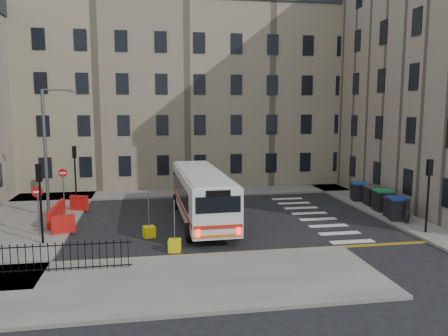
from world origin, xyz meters
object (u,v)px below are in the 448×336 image
object	(u,v)px
wheelie_bin_a	(398,208)
bollard_chevron	(175,245)
streetlamp	(45,151)
wheelie_bin_b	(395,207)
pedestrian	(407,211)
bus	(202,193)
bollard_yellow	(149,232)
wheelie_bin_c	(383,200)
wheelie_bin_e	(359,191)
wheelie_bin_d	(373,195)

from	to	relation	value
wheelie_bin_a	bollard_chevron	bearing A→B (deg)	-150.18
streetlamp	wheelie_bin_b	xyz separation A→B (m)	(21.76, -4.12, -3.53)
pedestrian	bollard_chevron	bearing A→B (deg)	-34.55
bus	bollard_yellow	bearing A→B (deg)	-140.44
wheelie_bin_b	pedestrian	bearing A→B (deg)	-101.47
bus	wheelie_bin_a	bearing A→B (deg)	-11.73
wheelie_bin_a	wheelie_bin_b	size ratio (longest dim) A/B	1.18
pedestrian	bollard_chevron	distance (m)	14.25
wheelie_bin_a	wheelie_bin_c	distance (m)	2.41
streetlamp	wheelie_bin_c	xyz separation A→B (m)	(21.96, -2.23, -3.47)
wheelie_bin_b	pedestrian	distance (m)	1.46
wheelie_bin_e	bollard_yellow	distance (m)	16.87
streetlamp	bus	distance (m)	10.26
pedestrian	bollard_yellow	xyz separation A→B (m)	(-15.27, 0.22, -0.62)
wheelie_bin_a	wheelie_bin_e	xyz separation A→B (m)	(0.32, 5.79, -0.02)
wheelie_bin_b	wheelie_bin_c	world-z (taller)	wheelie_bin_c
pedestrian	bollard_yellow	size ratio (longest dim) A/B	2.56
wheelie_bin_b	wheelie_bin_a	bearing A→B (deg)	-113.98
wheelie_bin_a	wheelie_bin_c	bearing A→B (deg)	98.00
wheelie_bin_a	pedestrian	distance (m)	0.95
bus	wheelie_bin_e	bearing A→B (deg)	14.89
wheelie_bin_c	bollard_yellow	xyz separation A→B (m)	(-15.57, -3.11, -0.57)
wheelie_bin_e	wheelie_bin_d	bearing A→B (deg)	-70.72
wheelie_bin_d	bollard_chevron	world-z (taller)	wheelie_bin_d
bus	wheelie_bin_e	xyz separation A→B (m)	(12.32, 3.68, -0.94)
wheelie_bin_e	pedestrian	size ratio (longest dim) A/B	0.93
wheelie_bin_b	bollard_yellow	world-z (taller)	wheelie_bin_b
wheelie_bin_b	wheelie_bin_e	xyz separation A→B (m)	(0.17, 5.29, 0.03)
wheelie_bin_a	wheelie_bin_d	world-z (taller)	wheelie_bin_a
pedestrian	bus	bearing A→B (deg)	-58.67
wheelie_bin_d	wheelie_bin_e	distance (m)	1.71
wheelie_bin_a	bollard_yellow	bearing A→B (deg)	-161.04
wheelie_bin_d	pedestrian	world-z (taller)	pedestrian
wheelie_bin_a	wheelie_bin_c	xyz separation A→B (m)	(0.34, 2.38, 0.01)
wheelie_bin_d	bollard_yellow	xyz separation A→B (m)	(-15.77, -4.83, -0.55)
wheelie_bin_a	wheelie_bin_d	bearing A→B (deg)	98.66
wheelie_bin_c	wheelie_bin_e	world-z (taller)	wheelie_bin_c
wheelie_bin_b	bollard_chevron	bearing A→B (deg)	-171.75
wheelie_bin_c	bollard_chevron	bearing A→B (deg)	-153.70
bus	wheelie_bin_a	distance (m)	12.22
bus	bollard_chevron	size ratio (longest dim) A/B	19.08
streetlamp	bollard_chevron	world-z (taller)	streetlamp
wheelie_bin_d	wheelie_bin_e	world-z (taller)	wheelie_bin_d
wheelie_bin_c	bus	bearing A→B (deg)	-174.37
wheelie_bin_a	pedestrian	size ratio (longest dim) A/B	1.00
wheelie_bin_b	wheelie_bin_d	bearing A→B (deg)	76.66
wheelie_bin_a	pedestrian	xyz separation A→B (m)	(0.04, -0.95, 0.05)
streetlamp	wheelie_bin_a	size ratio (longest dim) A/B	5.28
wheelie_bin_e	wheelie_bin_b	bearing A→B (deg)	-80.06
streetlamp	pedestrian	bearing A→B (deg)	-14.41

